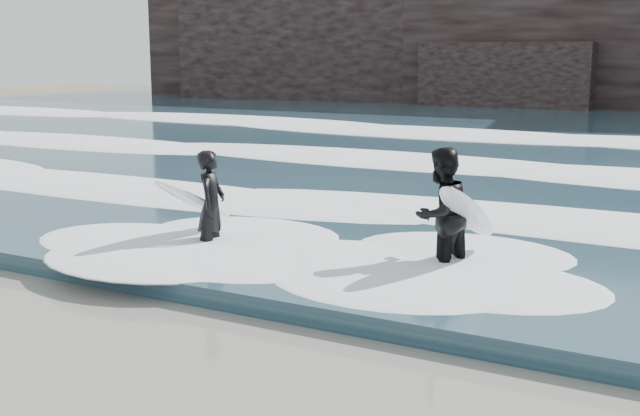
# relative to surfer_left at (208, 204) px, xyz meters

# --- Properties ---
(ground) EXTENTS (120.00, 120.00, 0.00)m
(ground) POSITION_rel_surfer_left_xyz_m (2.59, -5.27, -0.93)
(ground) COLOR olive
(ground) RESTS_ON ground
(sea) EXTENTS (90.00, 52.00, 0.30)m
(sea) POSITION_rel_surfer_left_xyz_m (2.59, 23.73, -0.78)
(sea) COLOR #233E4E
(sea) RESTS_ON ground
(foam_near) EXTENTS (60.00, 3.20, 0.20)m
(foam_near) POSITION_rel_surfer_left_xyz_m (2.59, 3.73, -0.53)
(foam_near) COLOR white
(foam_near) RESTS_ON sea
(foam_mid) EXTENTS (60.00, 4.00, 0.24)m
(foam_mid) POSITION_rel_surfer_left_xyz_m (2.59, 10.73, -0.51)
(foam_mid) COLOR white
(foam_mid) RESTS_ON sea
(foam_far) EXTENTS (60.00, 4.80, 0.30)m
(foam_far) POSITION_rel_surfer_left_xyz_m (2.59, 19.73, -0.48)
(foam_far) COLOR white
(foam_far) RESTS_ON sea
(surfer_left) EXTENTS (1.00, 1.95, 1.84)m
(surfer_left) POSITION_rel_surfer_left_xyz_m (0.00, 0.00, 0.00)
(surfer_left) COLOR black
(surfer_left) RESTS_ON ground
(surfer_right) EXTENTS (1.24, 1.93, 2.04)m
(surfer_right) POSITION_rel_surfer_left_xyz_m (3.93, 0.58, 0.10)
(surfer_right) COLOR black
(surfer_right) RESTS_ON ground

